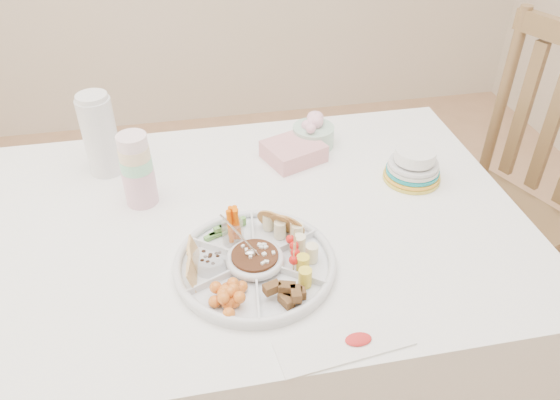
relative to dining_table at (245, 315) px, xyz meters
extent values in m
plane|color=tan|center=(0.00, 0.00, -0.38)|extent=(4.00, 4.00, 0.00)
cube|color=white|center=(0.00, 0.00, 0.00)|extent=(1.52, 1.02, 0.76)
cube|color=brown|center=(0.85, 0.14, 0.19)|extent=(0.62, 0.62, 1.15)
cylinder|color=white|center=(0.01, -0.19, 0.40)|extent=(0.50, 0.50, 0.04)
cylinder|color=#462A15|center=(0.01, -0.19, 0.41)|extent=(0.15, 0.15, 0.04)
cylinder|color=#C0E5BA|center=(-0.25, 0.13, 0.50)|extent=(0.10, 0.10, 0.24)
cylinder|color=silver|center=(-0.36, 0.31, 0.51)|extent=(0.12, 0.12, 0.25)
cylinder|color=#A9C9B9|center=(0.28, 0.33, 0.43)|extent=(0.15, 0.15, 0.10)
cube|color=pink|center=(0.20, 0.26, 0.41)|extent=(0.21, 0.19, 0.05)
cylinder|color=gold|center=(0.52, 0.09, 0.43)|extent=(0.19, 0.19, 0.11)
cube|color=white|center=(0.16, -0.45, 0.38)|extent=(0.29, 0.13, 0.01)
camera|label=1|loc=(-0.11, -1.13, 1.30)|focal=35.00mm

